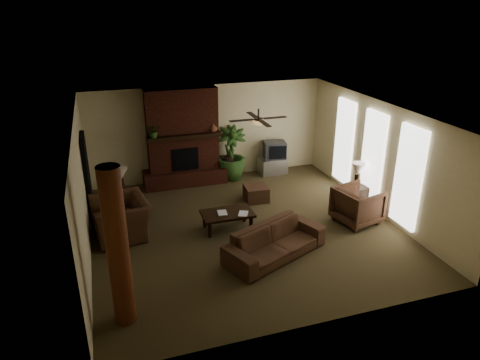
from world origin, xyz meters
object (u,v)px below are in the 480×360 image
object	(u,v)px
ottoman	(256,193)
log_column	(118,249)
sofa	(275,237)
side_table_right	(355,196)
armchair_right	(358,203)
tv_stand	(272,166)
lamp_left	(121,176)
armchair_left	(120,212)
floor_vase	(228,165)
coffee_table	(227,215)
lamp_right	(358,170)
floor_plant	(231,164)
side_table_left	(126,203)

from	to	relation	value
ottoman	log_column	bearing A→B (deg)	-134.23
log_column	sofa	size ratio (longest dim) A/B	1.23
side_table_right	armchair_right	bearing A→B (deg)	-119.07
tv_stand	lamp_left	bearing A→B (deg)	-168.05
tv_stand	side_table_right	world-z (taller)	side_table_right
armchair_left	side_table_right	distance (m)	5.95
floor_vase	side_table_right	world-z (taller)	floor_vase
coffee_table	floor_vase	distance (m)	3.15
ottoman	sofa	bearing A→B (deg)	-101.63
log_column	lamp_right	xyz separation A→B (m)	(6.10, 2.72, -0.40)
armchair_left	tv_stand	xyz separation A→B (m)	(4.74, 2.54, -0.34)
coffee_table	tv_stand	distance (m)	3.82
floor_plant	lamp_right	distance (m)	3.85
armchair_right	side_table_right	world-z (taller)	armchair_right
armchair_right	side_table_left	world-z (taller)	armchair_right
tv_stand	side_table_right	xyz separation A→B (m)	(1.20, -2.83, 0.03)
sofa	lamp_right	world-z (taller)	lamp_right
log_column	lamp_right	world-z (taller)	log_column
coffee_table	lamp_right	world-z (taller)	lamp_right
log_column	side_table_left	distance (m)	4.30
lamp_right	floor_plant	bearing A→B (deg)	132.04
log_column	side_table_left	world-z (taller)	log_column
armchair_right	floor_plant	xyz separation A→B (m)	(-2.10, 3.64, -0.05)
log_column	side_table_left	size ratio (longest dim) A/B	5.09
sofa	floor_vase	bearing A→B (deg)	63.27
coffee_table	side_table_right	world-z (taller)	side_table_right
coffee_table	tv_stand	xyz separation A→B (m)	(2.35, 3.02, -0.12)
log_column	coffee_table	xyz separation A→B (m)	(2.55, 2.53, -1.03)
lamp_right	side_table_right	bearing A→B (deg)	90.00
armchair_right	tv_stand	size ratio (longest dim) A/B	1.16
tv_stand	side_table_right	distance (m)	3.08
log_column	floor_vase	distance (m)	6.61
ottoman	lamp_left	size ratio (longest dim) A/B	0.92
sofa	side_table_left	bearing A→B (deg)	109.94
side_table_right	ottoman	bearing A→B (deg)	154.43
armchair_left	lamp_left	size ratio (longest dim) A/B	2.06
floor_plant	side_table_left	bearing A→B (deg)	-156.31
ottoman	lamp_right	distance (m)	2.73
sofa	lamp_left	world-z (taller)	lamp_left
log_column	floor_vase	bearing A→B (deg)	58.14
armchair_right	floor_vase	size ratio (longest dim) A/B	1.28
armchair_left	floor_plant	size ratio (longest dim) A/B	0.84
sofa	armchair_right	world-z (taller)	armchair_right
armchair_right	tv_stand	world-z (taller)	armchair_right
tv_stand	floor_plant	bearing A→B (deg)	175.60
side_table_right	lamp_right	xyz separation A→B (m)	(0.00, -0.00, 0.73)
armchair_left	side_table_left	distance (m)	1.19
sofa	lamp_right	distance (m)	3.38
sofa	floor_vase	world-z (taller)	sofa
armchair_right	floor_plant	size ratio (longest dim) A/B	0.62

